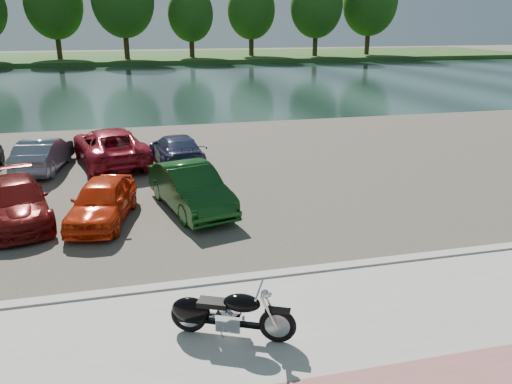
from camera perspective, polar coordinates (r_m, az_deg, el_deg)
ground at (r=9.83m, az=3.38°, el=-15.49°), size 200.00×200.00×0.00m
promenade at (r=9.04m, az=5.32°, el=-18.68°), size 60.00×6.00×0.10m
kerb at (r=11.44m, az=0.45°, el=-9.70°), size 60.00×0.30×0.14m
parking_lot at (r=19.69m, az=-5.91°, el=2.54°), size 60.00×18.00×0.04m
river at (r=48.12m, az=-10.83°, el=12.04°), size 120.00×40.00×0.00m
far_bank at (r=79.94m, az=-12.22°, el=14.82°), size 120.00×24.00×0.60m
far_trees at (r=73.86m, az=-8.85°, el=20.29°), size 70.25×10.68×12.52m
motorcycle at (r=9.29m, az=-4.07°, el=-13.63°), size 2.19×1.18×1.05m
car_3 at (r=15.86m, az=-25.80°, el=-1.01°), size 2.78×4.51×1.22m
car_4 at (r=14.99m, az=-17.20°, el=-0.97°), size 2.20×3.87×1.24m
car_5 at (r=15.35m, az=-7.48°, el=0.47°), size 2.45×4.40×1.37m
car_9 at (r=21.01m, az=-23.14°, el=4.01°), size 1.90×4.03×1.28m
car_10 at (r=21.10m, az=-16.35°, el=5.09°), size 3.46×5.64×1.46m
car_11 at (r=20.39m, az=-9.07°, el=4.82°), size 2.21×4.38×1.22m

